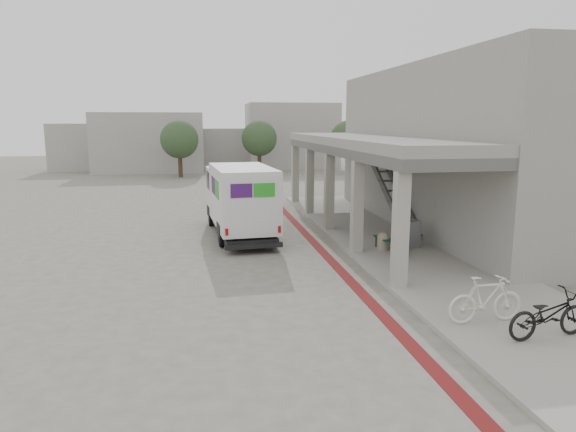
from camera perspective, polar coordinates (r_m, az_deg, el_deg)
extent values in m
plane|color=#605D52|center=(17.51, 1.43, -4.94)|extent=(120.00, 120.00, 0.00)
cube|color=#5D1212|center=(19.61, 3.19, -3.27)|extent=(0.35, 40.00, 0.01)
cube|color=gray|center=(18.66, 13.61, -4.08)|extent=(4.40, 28.00, 0.12)
cube|color=gray|center=(23.62, 17.21, 7.19)|extent=(4.30, 17.00, 7.00)
cube|color=#565451|center=(22.19, 8.45, 7.36)|extent=(3.40, 16.90, 0.35)
cube|color=gray|center=(22.17, 8.48, 8.26)|extent=(3.40, 16.90, 0.35)
cube|color=#98948F|center=(50.83, -15.11, 7.91)|extent=(10.00, 6.00, 5.50)
cube|color=#98948F|center=(54.68, -7.30, 7.54)|extent=(8.00, 6.00, 4.00)
cube|color=#98948F|center=(53.40, 0.37, 8.90)|extent=(9.00, 6.00, 6.50)
cube|color=#98948F|center=(54.69, -21.11, 7.20)|extent=(7.00, 5.00, 4.50)
cylinder|color=#38281C|center=(44.74, -11.88, 5.76)|extent=(0.36, 0.36, 2.40)
sphere|color=#253C23|center=(44.63, -11.98, 8.32)|extent=(3.20, 3.20, 3.20)
cylinder|color=#38281C|center=(46.99, -3.19, 6.18)|extent=(0.36, 0.36, 2.40)
sphere|color=#253C23|center=(46.89, -3.21, 8.62)|extent=(3.20, 3.20, 3.20)
cylinder|color=#38281C|center=(47.58, 6.62, 6.18)|extent=(0.36, 0.36, 2.40)
sphere|color=#253C23|center=(47.48, 6.67, 8.58)|extent=(3.20, 3.20, 3.20)
cube|color=black|center=(21.30, -5.34, -1.22)|extent=(2.35, 6.40, 0.27)
cube|color=silver|center=(20.28, -5.06, 2.19)|extent=(2.50, 4.81, 2.33)
cube|color=silver|center=(23.33, -6.24, 2.90)|extent=(2.27, 1.86, 2.06)
cube|color=silver|center=(24.36, -6.50, 1.40)|extent=(2.01, 0.68, 0.72)
cube|color=black|center=(23.98, -6.49, 4.29)|extent=(2.00, 0.58, 0.94)
cube|color=black|center=(18.20, -3.81, -3.34)|extent=(2.07, 0.38, 0.16)
cube|color=#3C135A|center=(20.71, -8.31, 3.42)|extent=(0.11, 1.25, 0.67)
cube|color=green|center=(19.38, -7.91, 2.95)|extent=(0.11, 1.25, 0.67)
cube|color=#3C135A|center=(17.83, -5.20, 2.81)|extent=(0.76, 0.08, 0.49)
cube|color=green|center=(17.97, -2.65, 2.90)|extent=(0.76, 0.08, 0.49)
cylinder|color=black|center=(23.46, -8.47, -0.10)|extent=(0.31, 0.82, 0.81)
cylinder|color=black|center=(23.70, -3.94, 0.10)|extent=(0.31, 0.82, 0.81)
cylinder|color=black|center=(19.43, -7.29, -2.25)|extent=(0.31, 0.82, 0.81)
cylinder|color=black|center=(19.73, -1.85, -1.98)|extent=(0.31, 0.82, 0.81)
cube|color=gray|center=(17.90, 12.09, -3.82)|extent=(0.38, 0.11, 0.37)
cube|color=gray|center=(19.17, 10.13, -2.80)|extent=(0.38, 0.11, 0.37)
cube|color=#13392B|center=(18.43, 10.72, -2.71)|extent=(0.26, 1.75, 0.04)
cube|color=#13392B|center=(18.49, 11.10, -2.68)|extent=(0.26, 1.75, 0.04)
cube|color=#13392B|center=(18.55, 11.48, -2.65)|extent=(0.26, 1.75, 0.04)
cylinder|color=gray|center=(18.73, 10.51, -3.05)|extent=(0.42, 0.42, 0.42)
sphere|color=gray|center=(18.68, 10.53, -2.42)|extent=(0.42, 0.42, 0.42)
cylinder|color=tan|center=(18.84, 12.64, -3.06)|extent=(0.42, 0.42, 0.42)
sphere|color=tan|center=(18.79, 12.66, -2.45)|extent=(0.42, 0.42, 0.42)
cube|color=gray|center=(19.40, 13.53, -1.87)|extent=(0.53, 0.65, 0.97)
imported|color=black|center=(12.29, 26.96, -9.73)|extent=(2.03, 0.91, 1.03)
imported|color=silver|center=(12.60, 21.10, -8.64)|extent=(1.84, 0.58, 1.10)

